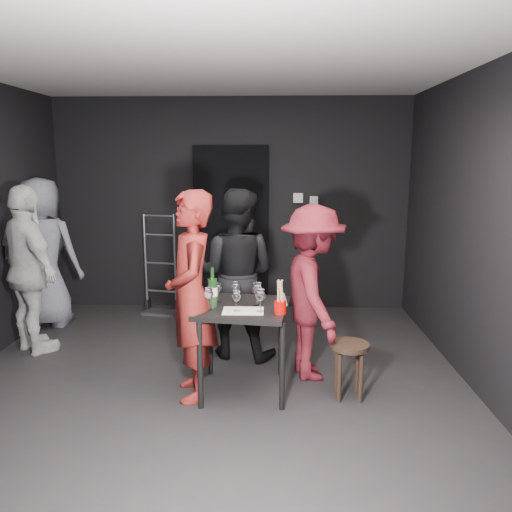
{
  "coord_description": "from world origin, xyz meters",
  "views": [
    {
      "loc": [
        0.53,
        -3.9,
        1.95
      ],
      "look_at": [
        0.39,
        0.25,
        1.13
      ],
      "focal_mm": 35.0,
      "sensor_mm": 36.0,
      "label": 1
    }
  ],
  "objects_px": {
    "woman_black": "(236,265)",
    "breadstick_cup": "(280,298)",
    "man_maroon": "(313,289)",
    "server_red": "(191,282)",
    "tasting_table": "(243,317)",
    "hand_truck": "(161,295)",
    "stool": "(349,355)",
    "bystander_grey": "(42,241)",
    "wine_bottle": "(213,292)",
    "bystander_cream": "(28,260)"
  },
  "relations": [
    {
      "from": "woman_black",
      "to": "breadstick_cup",
      "type": "distance_m",
      "value": 1.08
    },
    {
      "from": "man_maroon",
      "to": "server_red",
      "type": "bearing_deg",
      "value": 101.81
    },
    {
      "from": "tasting_table",
      "to": "server_red",
      "type": "height_order",
      "value": "server_red"
    },
    {
      "from": "hand_truck",
      "to": "man_maroon",
      "type": "relative_size",
      "value": 0.78
    },
    {
      "from": "tasting_table",
      "to": "man_maroon",
      "type": "bearing_deg",
      "value": 28.61
    },
    {
      "from": "man_maroon",
      "to": "stool",
      "type": "bearing_deg",
      "value": -157.66
    },
    {
      "from": "hand_truck",
      "to": "bystander_grey",
      "type": "relative_size",
      "value": 0.63
    },
    {
      "from": "hand_truck",
      "to": "woman_black",
      "type": "distance_m",
      "value": 1.89
    },
    {
      "from": "server_red",
      "to": "tasting_table",
      "type": "bearing_deg",
      "value": 89.05
    },
    {
      "from": "wine_bottle",
      "to": "server_red",
      "type": "bearing_deg",
      "value": -159.44
    },
    {
      "from": "woman_black",
      "to": "bystander_grey",
      "type": "xyz_separation_m",
      "value": [
        -2.3,
        0.84,
        0.08
      ]
    },
    {
      "from": "tasting_table",
      "to": "bystander_cream",
      "type": "relative_size",
      "value": 0.39
    },
    {
      "from": "tasting_table",
      "to": "stool",
      "type": "distance_m",
      "value": 0.92
    },
    {
      "from": "stool",
      "to": "server_red",
      "type": "distance_m",
      "value": 1.42
    },
    {
      "from": "tasting_table",
      "to": "wine_bottle",
      "type": "bearing_deg",
      "value": -172.54
    },
    {
      "from": "bystander_grey",
      "to": "breadstick_cup",
      "type": "relative_size",
      "value": 6.95
    },
    {
      "from": "stool",
      "to": "wine_bottle",
      "type": "distance_m",
      "value": 1.23
    },
    {
      "from": "tasting_table",
      "to": "breadstick_cup",
      "type": "relative_size",
      "value": 2.6
    },
    {
      "from": "bystander_grey",
      "to": "breadstick_cup",
      "type": "bearing_deg",
      "value": 150.79
    },
    {
      "from": "stool",
      "to": "breadstick_cup",
      "type": "relative_size",
      "value": 1.63
    },
    {
      "from": "server_red",
      "to": "wine_bottle",
      "type": "xyz_separation_m",
      "value": [
        0.17,
        0.06,
        -0.09
      ]
    },
    {
      "from": "tasting_table",
      "to": "woman_black",
      "type": "relative_size",
      "value": 0.41
    },
    {
      "from": "stool",
      "to": "bystander_cream",
      "type": "relative_size",
      "value": 0.24
    },
    {
      "from": "breadstick_cup",
      "to": "bystander_cream",
      "type": "bearing_deg",
      "value": 157.94
    },
    {
      "from": "woman_black",
      "to": "bystander_grey",
      "type": "relative_size",
      "value": 0.92
    },
    {
      "from": "tasting_table",
      "to": "bystander_cream",
      "type": "xyz_separation_m",
      "value": [
        -2.18,
        0.8,
        0.31
      ]
    },
    {
      "from": "man_maroon",
      "to": "wine_bottle",
      "type": "xyz_separation_m",
      "value": [
        -0.84,
        -0.36,
        0.07
      ]
    },
    {
      "from": "hand_truck",
      "to": "woman_black",
      "type": "relative_size",
      "value": 0.68
    },
    {
      "from": "hand_truck",
      "to": "bystander_grey",
      "type": "bearing_deg",
      "value": -145.22
    },
    {
      "from": "stool",
      "to": "tasting_table",
      "type": "bearing_deg",
      "value": 173.61
    },
    {
      "from": "tasting_table",
      "to": "breadstick_cup",
      "type": "distance_m",
      "value": 0.43
    },
    {
      "from": "tasting_table",
      "to": "server_red",
      "type": "distance_m",
      "value": 0.53
    },
    {
      "from": "wine_bottle",
      "to": "breadstick_cup",
      "type": "xyz_separation_m",
      "value": [
        0.55,
        -0.17,
        0.0
      ]
    },
    {
      "from": "server_red",
      "to": "wine_bottle",
      "type": "distance_m",
      "value": 0.2
    },
    {
      "from": "bystander_cream",
      "to": "tasting_table",
      "type": "bearing_deg",
      "value": -160.98
    },
    {
      "from": "wine_bottle",
      "to": "breadstick_cup",
      "type": "bearing_deg",
      "value": -17.45
    },
    {
      "from": "tasting_table",
      "to": "bystander_cream",
      "type": "height_order",
      "value": "bystander_cream"
    },
    {
      "from": "hand_truck",
      "to": "server_red",
      "type": "bearing_deg",
      "value": -60.11
    },
    {
      "from": "server_red",
      "to": "breadstick_cup",
      "type": "height_order",
      "value": "server_red"
    },
    {
      "from": "woman_black",
      "to": "bystander_grey",
      "type": "bearing_deg",
      "value": -5.61
    },
    {
      "from": "tasting_table",
      "to": "bystander_cream",
      "type": "bearing_deg",
      "value": 159.83
    },
    {
      "from": "hand_truck",
      "to": "stool",
      "type": "bearing_deg",
      "value": -36.82
    },
    {
      "from": "man_maroon",
      "to": "breadstick_cup",
      "type": "height_order",
      "value": "man_maroon"
    },
    {
      "from": "tasting_table",
      "to": "stool",
      "type": "xyz_separation_m",
      "value": [
        0.87,
        -0.1,
        -0.29
      ]
    },
    {
      "from": "woman_black",
      "to": "man_maroon",
      "type": "height_order",
      "value": "woman_black"
    },
    {
      "from": "stool",
      "to": "woman_black",
      "type": "bearing_deg",
      "value": 137.82
    },
    {
      "from": "server_red",
      "to": "woman_black",
      "type": "height_order",
      "value": "server_red"
    },
    {
      "from": "server_red",
      "to": "wine_bottle",
      "type": "relative_size",
      "value": 5.9
    },
    {
      "from": "tasting_table",
      "to": "stool",
      "type": "relative_size",
      "value": 1.6
    },
    {
      "from": "hand_truck",
      "to": "breadstick_cup",
      "type": "bearing_deg",
      "value": -46.92
    }
  ]
}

